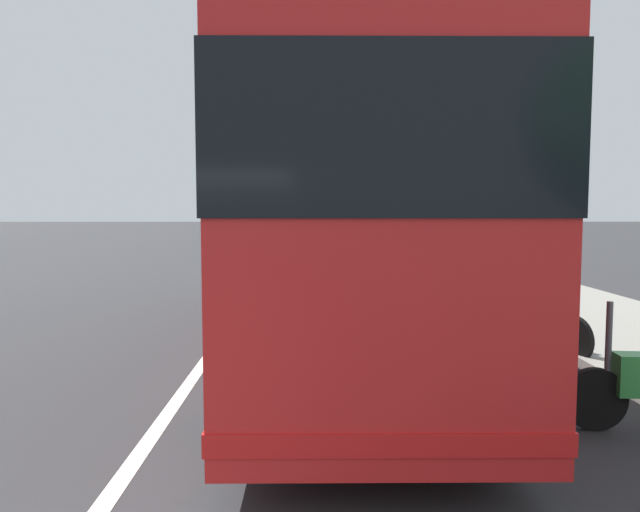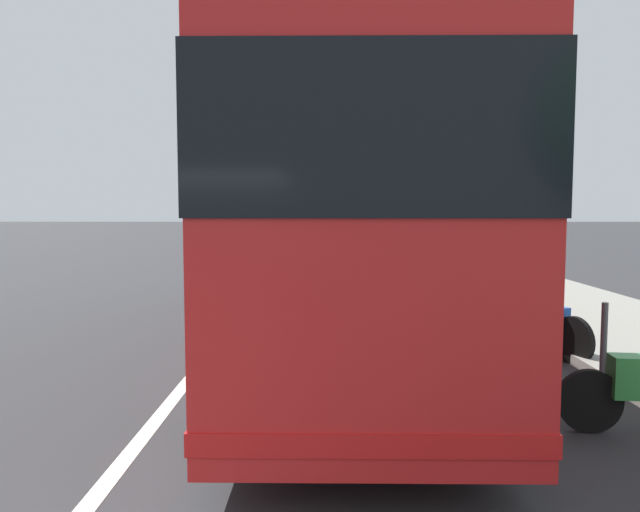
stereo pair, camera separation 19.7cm
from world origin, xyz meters
name	(u,v)px [view 2 (the right image)]	position (x,y,z in m)	size (l,w,h in m)	color
sidewalk_curb	(612,324)	(10.00, -6.90, 0.07)	(110.00, 3.60, 0.14)	gray
lane_divider_line	(230,327)	(10.00, 0.00, 0.00)	(110.00, 0.16, 0.01)	silver
coach_bus	(346,214)	(8.73, -2.04, 2.06)	(11.06, 2.55, 3.56)	red
motorcycle_far_end	(536,321)	(8.19, -4.86, 0.48)	(1.99, 0.89, 1.28)	black
car_far_distant	(334,229)	(42.46, -2.45, 0.72)	(4.52, 1.96, 1.49)	silver
car_behind_bus	(341,234)	(35.64, -2.79, 0.68)	(4.70, 1.80, 1.45)	black
car_side_street	(279,228)	(47.07, 1.92, 0.67)	(4.69, 1.99, 1.40)	gray
car_ahead_same_lane	(288,225)	(57.40, 1.86, 0.67)	(4.61, 1.99, 1.42)	silver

